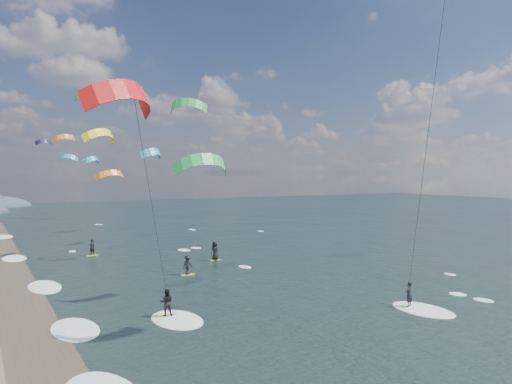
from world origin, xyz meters
TOP-DOWN VIEW (x-y plane):
  - wet_sand_strip at (-12.00, 10.00)m, footprint 3.00×240.00m
  - kitesurfer_near_a at (5.10, 4.73)m, footprint 7.52×8.41m
  - kitesurfer_near_b at (-7.43, 10.62)m, footprint 6.93×8.79m
  - far_kitesurfers at (1.10, 29.10)m, footprint 10.41×13.91m
  - bg_kite_field at (-0.01, 54.38)m, footprint 10.88×77.90m
  - shoreline_surf at (-10.80, 14.75)m, footprint 2.40×79.40m

SIDE VIEW (x-z plane):
  - shoreline_surf at x=-10.80m, z-range -0.06..0.06m
  - wet_sand_strip at x=-12.00m, z-range 0.00..0.01m
  - far_kitesurfers at x=1.10m, z-range -0.05..1.70m
  - kitesurfer_near_b at x=-7.43m, z-range 1.46..14.05m
  - bg_kite_field at x=-0.01m, z-range 6.22..17.10m
  - kitesurfer_near_a at x=5.10m, z-range 4.64..23.88m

